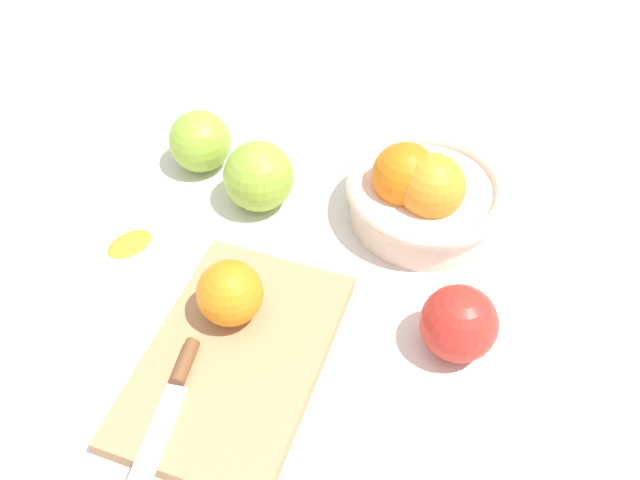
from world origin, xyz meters
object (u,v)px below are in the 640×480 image
cutting_board (235,359)px  knife (173,395)px  orange_on_board (230,293)px  apple_front_left (200,141)px  apple_front_left_2 (259,176)px  bowl (424,193)px  apple_back_center (459,322)px

cutting_board → knife: bearing=-35.0°
orange_on_board → apple_front_left: bearing=-153.6°
orange_on_board → apple_front_left_2: 0.18m
bowl → cutting_board: 0.28m
cutting_board → apple_front_left_2: (-0.22, -0.04, 0.03)m
orange_on_board → apple_back_center: orange_on_board is taller
bowl → apple_front_left_2: 0.19m
knife → bowl: bearing=147.1°
knife → apple_back_center: 0.27m
apple_front_left → apple_front_left_2: bearing=61.6°
knife → apple_front_left: (-0.32, -0.09, 0.01)m
cutting_board → apple_front_left_2: size_ratio=3.08×
cutting_board → bowl: bearing=147.7°
bowl → cutting_board: bowl is taller
knife → apple_front_left_2: 0.27m
apple_front_left → cutting_board: bearing=25.2°
orange_on_board → knife: 0.11m
cutting_board → knife: knife is taller
apple_front_left → apple_front_left_2: 0.10m
knife → apple_front_left_2: apple_front_left_2 is taller
knife → cutting_board: bearing=145.0°
bowl → orange_on_board: bowl is taller
apple_front_left_2 → apple_front_left: bearing=-118.4°
apple_front_left → knife: bearing=14.9°
orange_on_board → apple_front_left_2: bearing=-172.6°
bowl → apple_back_center: 0.17m
cutting_board → apple_front_left: size_ratio=3.32×
bowl → apple_front_left: (-0.03, -0.27, -0.00)m
cutting_board → apple_front_left: apple_front_left is taller
apple_back_center → orange_on_board: bearing=-83.5°
apple_back_center → apple_front_left_2: 0.28m
knife → apple_back_center: bearing=117.5°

